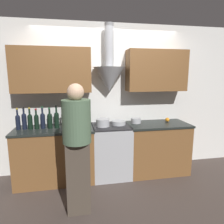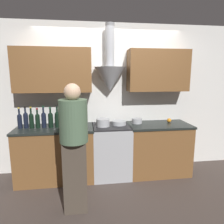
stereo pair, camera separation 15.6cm
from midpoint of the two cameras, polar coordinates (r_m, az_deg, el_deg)
The scene contains 20 objects.
ground_plane at distance 3.41m, azimuth 1.91°, elevation -19.88°, with size 12.00×12.00×0.00m, color #423833.
wall_back at distance 3.53m, azimuth -0.03°, elevation 6.16°, with size 8.40×0.53×2.60m.
counter_left at distance 3.48m, azimuth -14.44°, elevation -11.39°, with size 1.25×0.62×0.89m.
counter_right at distance 3.71m, azimuth 14.14°, elevation -10.01°, with size 1.07×0.62×0.89m.
stove_range at distance 3.49m, azimuth 1.08°, elevation -10.92°, with size 0.63×0.60×0.89m.
wine_bottle_0 at distance 3.45m, azimuth -23.71°, elevation -2.13°, with size 0.07×0.07×0.34m.
wine_bottle_1 at distance 3.43m, azimuth -22.22°, elevation -1.95°, with size 0.07×0.07×0.34m.
wine_bottle_2 at distance 3.39m, azimuth -20.83°, elevation -2.08°, with size 0.07×0.07×0.35m.
wine_bottle_3 at distance 3.37m, azimuth -19.25°, elevation -2.15°, with size 0.07×0.07×0.32m.
wine_bottle_4 at distance 3.37m, azimuth -17.66°, elevation -1.90°, with size 0.07×0.07×0.35m.
wine_bottle_5 at distance 3.34m, azimuth -15.86°, elevation -1.97°, with size 0.08×0.08×0.33m.
wine_bottle_6 at distance 3.33m, azimuth -14.07°, elevation -1.79°, with size 0.08×0.08×0.36m.
wine_bottle_7 at distance 3.32m, azimuth -12.23°, elevation -1.85°, with size 0.07×0.07×0.34m.
wine_bottle_8 at distance 3.33m, azimuth -10.73°, elevation -1.77°, with size 0.07×0.07×0.35m.
wine_bottle_9 at distance 3.33m, azimuth -9.28°, elevation -1.76°, with size 0.08×0.08×0.35m.
stock_pot at distance 3.30m, azimuth -1.25°, elevation -3.03°, with size 0.22×0.22×0.12m.
mixing_bowl at distance 3.41m, azimuth 3.35°, elevation -3.10°, with size 0.24×0.24×0.07m.
orange_fruit at distance 3.74m, azimuth 17.15°, elevation -2.29°, with size 0.08×0.08×0.08m.
saucepan at distance 3.55m, azimuth 8.36°, elevation -2.51°, with size 0.18×0.18×0.09m.
person_foreground_left at distance 2.49m, azimuth -8.98°, elevation -8.98°, with size 0.34×0.34×1.63m.
Camera 2 is at (-0.43, -2.91, 1.72)m, focal length 32.00 mm.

